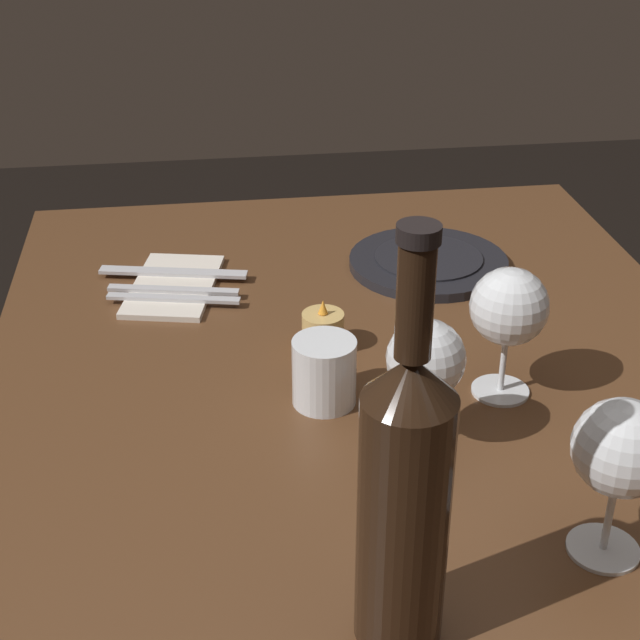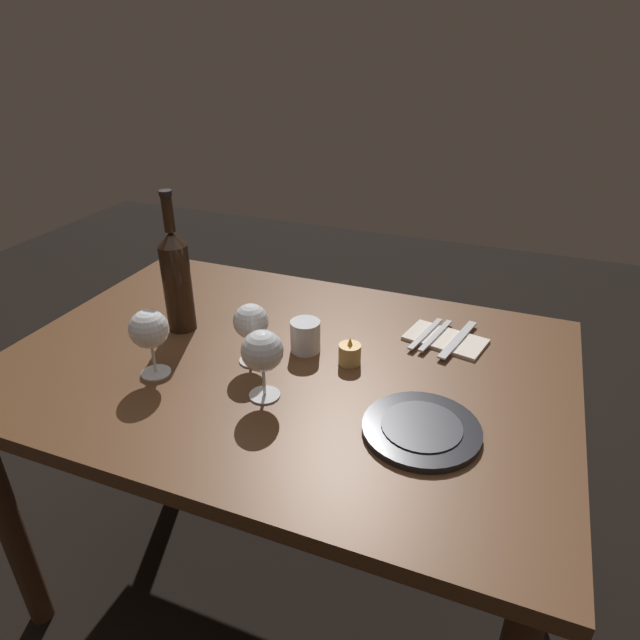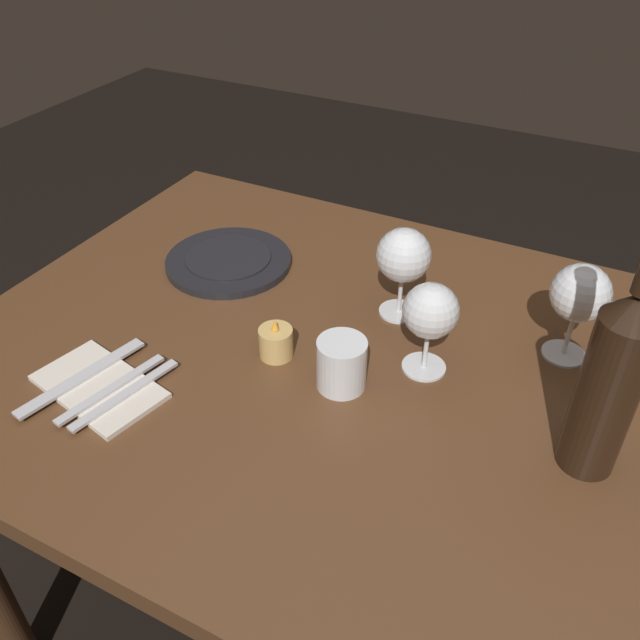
{
  "view_description": "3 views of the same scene",
  "coord_description": "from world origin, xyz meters",
  "views": [
    {
      "loc": [
        -0.85,
        0.18,
        1.34
      ],
      "look_at": [
        0.01,
        0.06,
        0.86
      ],
      "focal_mm": 53.13,
      "sensor_mm": 36.0,
      "label": 1
    },
    {
      "loc": [
        0.48,
        -0.99,
        1.44
      ],
      "look_at": [
        0.08,
        0.02,
        0.85
      ],
      "focal_mm": 31.06,
      "sensor_mm": 36.0,
      "label": 2
    },
    {
      "loc": [
        -0.27,
        0.71,
        1.4
      ],
      "look_at": [
        0.07,
        0.04,
        0.83
      ],
      "focal_mm": 37.47,
      "sensor_mm": 36.0,
      "label": 3
    }
  ],
  "objects": [
    {
      "name": "wine_bottle",
      "position": [
        -0.31,
        0.04,
        0.88
      ],
      "size": [
        0.07,
        0.07,
        0.36
      ],
      "color": "black",
      "rests_on": "dining_table"
    },
    {
      "name": "votive_candle",
      "position": [
        0.15,
        0.04,
        0.76
      ],
      "size": [
        0.05,
        0.05,
        0.07
      ],
      "color": "#DBB266",
      "rests_on": "dining_table"
    },
    {
      "name": "wine_glass_centre",
      "position": [
        -0.24,
        -0.16,
        0.85
      ],
      "size": [
        0.09,
        0.09,
        0.16
      ],
      "color": "white",
      "rests_on": "dining_table"
    },
    {
      "name": "wine_glass_left",
      "position": [
        0.02,
        -0.15,
        0.85
      ],
      "size": [
        0.09,
        0.09,
        0.15
      ],
      "color": "white",
      "rests_on": "dining_table"
    },
    {
      "name": "wine_glass_right",
      "position": [
        -0.06,
        -0.03,
        0.84
      ],
      "size": [
        0.08,
        0.08,
        0.15
      ],
      "color": "white",
      "rests_on": "dining_table"
    },
    {
      "name": "folded_napkin",
      "position": [
        0.34,
        0.22,
        0.74
      ],
      "size": [
        0.21,
        0.15,
        0.01
      ],
      "color": "silver",
      "rests_on": "dining_table"
    },
    {
      "name": "dining_table",
      "position": [
        0.0,
        0.0,
        0.65
      ],
      "size": [
        1.3,
        0.9,
        0.74
      ],
      "color": "#56351E",
      "rests_on": "ground"
    },
    {
      "name": "ground_plane",
      "position": [
        0.0,
        0.0,
        0.0
      ],
      "size": [
        6.0,
        6.0,
        0.0
      ],
      "primitive_type": "plane",
      "color": "black"
    },
    {
      "name": "dinner_plate",
      "position": [
        0.35,
        -0.14,
        0.75
      ],
      "size": [
        0.23,
        0.23,
        0.02
      ],
      "color": "black",
      "rests_on": "dining_table"
    },
    {
      "name": "fork_outer",
      "position": [
        0.29,
        0.22,
        0.75
      ],
      "size": [
        0.05,
        0.18,
        0.0
      ],
      "color": "silver",
      "rests_on": "folded_napkin"
    },
    {
      "name": "table_knife",
      "position": [
        0.37,
        0.22,
        0.75
      ],
      "size": [
        0.06,
        0.21,
        0.0
      ],
      "color": "silver",
      "rests_on": "folded_napkin"
    },
    {
      "name": "water_tumbler",
      "position": [
        0.03,
        0.06,
        0.77
      ],
      "size": [
        0.07,
        0.07,
        0.08
      ],
      "color": "white",
      "rests_on": "dining_table"
    },
    {
      "name": "fork_inner",
      "position": [
        0.31,
        0.22,
        0.75
      ],
      "size": [
        0.05,
        0.18,
        0.0
      ],
      "color": "silver",
      "rests_on": "folded_napkin"
    }
  ]
}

